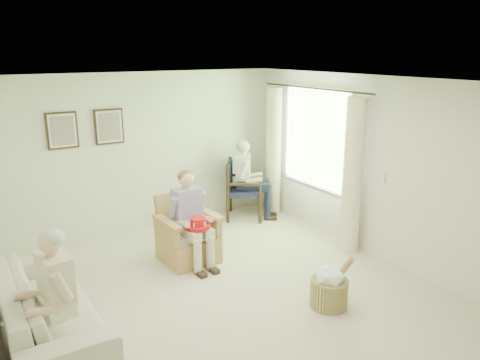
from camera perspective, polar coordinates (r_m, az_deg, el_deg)
The scene contains 18 objects.
floor at distance 5.94m, azimuth -2.13°, elevation -14.02°, with size 5.50×5.50×0.00m, color beige.
back_wall at distance 7.84m, azimuth -12.34°, elevation 3.24°, with size 5.00×0.04×2.60m, color silver.
front_wall at distance 3.49m, azimuth 21.50°, elevation -13.48°, with size 5.00×0.04×2.60m, color silver.
right_wall at distance 6.95m, azimuth 15.91°, elevation 1.42°, with size 0.04×5.50×2.60m, color silver.
ceiling at distance 5.17m, azimuth -2.43°, elevation 11.90°, with size 5.00×5.50×0.02m, color white.
window at distance 7.70m, azimuth 9.29°, elevation 5.33°, with size 0.13×2.50×1.63m.
curtain_left at distance 7.01m, azimuth 13.56°, elevation 0.44°, with size 0.34×0.34×2.30m, color beige.
curtain_right at distance 8.45m, azimuth 4.11°, elevation 3.40°, with size 0.34×0.34×2.30m, color beige.
framed_print_left at distance 7.42m, azimuth -20.85°, elevation 5.66°, with size 0.45×0.05×0.55m.
framed_print_right at distance 7.58m, azimuth -15.66°, elevation 6.30°, with size 0.45×0.05×0.55m.
wicker_armchair at distance 6.79m, azimuth -6.45°, elevation -7.28°, with size 0.75×0.74×0.96m.
wood_armchair at distance 8.42m, azimuth 0.25°, elevation -0.79°, with size 0.66×0.62×1.01m.
sofa at distance 5.49m, azimuth -22.42°, elevation -14.00°, with size 0.89×2.27×0.66m, color beige.
person_wicker at distance 6.51m, azimuth -6.08°, elevation -3.99°, with size 0.40×0.63×1.31m.
person_dark at distance 8.21m, azimuth 0.88°, elevation 0.71°, with size 0.40×0.63×1.39m.
person_sofa at distance 4.84m, azimuth -21.84°, elevation -12.37°, with size 0.42×0.63×1.30m.
red_hat at distance 6.38m, azimuth -5.12°, elevation -5.35°, with size 0.33×0.33×0.14m.
hatbox at distance 5.72m, azimuth 10.85°, elevation -12.65°, with size 0.57×0.57×0.65m.
Camera 1 is at (-2.55, -4.48, 2.94)m, focal length 35.00 mm.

